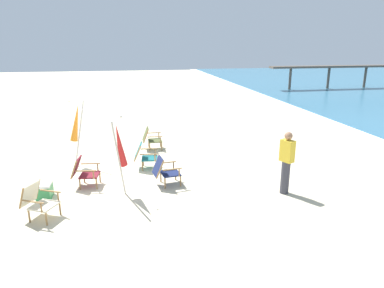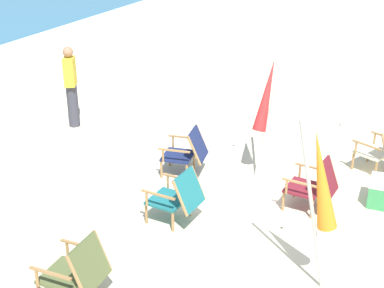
# 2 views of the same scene
# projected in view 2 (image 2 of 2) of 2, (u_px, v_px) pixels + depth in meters

# --- Properties ---
(ground_plane) EXTENTS (80.00, 80.00, 0.00)m
(ground_plane) POSITION_uv_depth(u_px,v_px,m) (262.00, 215.00, 7.72)
(ground_plane) COLOR beige
(beach_chair_mid_center) EXTENTS (0.65, 0.77, 0.80)m
(beach_chair_mid_center) POSITION_uv_depth(u_px,v_px,m) (177.00, 195.00, 7.39)
(beach_chair_mid_center) COLOR #196066
(beach_chair_mid_center) RESTS_ON ground
(beach_chair_back_right) EXTENTS (0.66, 0.76, 0.81)m
(beach_chair_back_right) POSITION_uv_depth(u_px,v_px,m) (315.00, 184.00, 7.69)
(beach_chair_back_right) COLOR maroon
(beach_chair_back_right) RESTS_ON ground
(beach_chair_far_center) EXTENTS (0.81, 0.86, 0.82)m
(beach_chair_far_center) POSITION_uv_depth(u_px,v_px,m) (382.00, 149.00, 8.80)
(beach_chair_far_center) COLOR beige
(beach_chair_far_center) RESTS_ON ground
(beach_chair_front_right) EXTENTS (0.60, 0.69, 0.81)m
(beach_chair_front_right) POSITION_uv_depth(u_px,v_px,m) (77.00, 270.00, 5.87)
(beach_chair_front_right) COLOR #515B33
(beach_chair_front_right) RESTS_ON ground
(beach_chair_front_left) EXTENTS (0.67, 0.78, 0.81)m
(beach_chair_front_left) POSITION_uv_depth(u_px,v_px,m) (187.00, 151.00, 8.74)
(beach_chair_front_left) COLOR #19234C
(beach_chair_front_left) RESTS_ON ground
(umbrella_furled_orange) EXTENTS (0.28, 0.53, 2.09)m
(umbrella_furled_orange) POSITION_uv_depth(u_px,v_px,m) (321.00, 182.00, 5.75)
(umbrella_furled_orange) COLOR #B7B2A8
(umbrella_furled_orange) RESTS_ON ground
(umbrella_furled_red) EXTENTS (0.66, 0.39, 2.06)m
(umbrella_furled_red) POSITION_uv_depth(u_px,v_px,m) (267.00, 96.00, 8.43)
(umbrella_furled_red) COLOR #B7B2A8
(umbrella_furled_red) RESTS_ON ground
(person_near_chairs) EXTENTS (0.39, 0.33, 1.63)m
(person_near_chairs) POSITION_uv_depth(u_px,v_px,m) (71.00, 86.00, 10.55)
(person_near_chairs) COLOR #383842
(person_near_chairs) RESTS_ON ground
(cooler_box) EXTENTS (0.49, 0.35, 0.40)m
(cooler_box) POSITION_uv_depth(u_px,v_px,m) (381.00, 192.00, 7.95)
(cooler_box) COLOR #338C4C
(cooler_box) RESTS_ON ground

